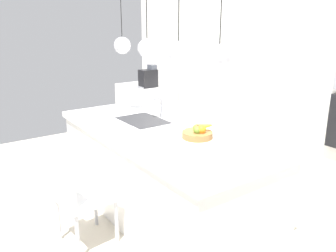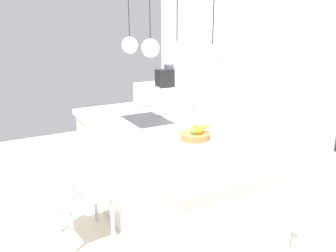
# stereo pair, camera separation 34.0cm
# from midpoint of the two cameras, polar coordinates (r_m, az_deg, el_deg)

# --- Properties ---
(floor) EXTENTS (6.60, 6.60, 0.00)m
(floor) POSITION_cam_midpoint_polar(r_m,az_deg,el_deg) (3.87, -3.47, -13.66)
(floor) COLOR beige
(floor) RESTS_ON ground
(back_wall) EXTENTS (6.00, 0.10, 2.60)m
(back_wall) POSITION_cam_midpoint_polar(r_m,az_deg,el_deg) (4.48, 14.61, 7.77)
(back_wall) COLOR silver
(back_wall) RESTS_ON ground
(kitchen_island) EXTENTS (2.49, 1.16, 0.92)m
(kitchen_island) POSITION_cam_midpoint_polar(r_m,az_deg,el_deg) (3.65, -3.60, -7.35)
(kitchen_island) COLOR white
(kitchen_island) RESTS_ON ground
(sink_basin) EXTENTS (0.56, 0.40, 0.02)m
(sink_basin) POSITION_cam_midpoint_polar(r_m,az_deg,el_deg) (3.80, -6.64, 0.82)
(sink_basin) COLOR #2D2D30
(sink_basin) RESTS_ON kitchen_island
(faucet) EXTENTS (0.02, 0.17, 0.22)m
(faucet) POSITION_cam_midpoint_polar(r_m,az_deg,el_deg) (3.87, -3.94, 3.42)
(faucet) COLOR silver
(faucet) RESTS_ON kitchen_island
(fruit_bowl) EXTENTS (0.28, 0.28, 0.14)m
(fruit_bowl) POSITION_cam_midpoint_polar(r_m,az_deg,el_deg) (3.19, 1.85, -1.16)
(fruit_bowl) COLOR #9E6B38
(fruit_bowl) RESTS_ON kitchen_island
(side_counter) EXTENTS (1.10, 0.60, 0.86)m
(side_counter) POSITION_cam_midpoint_polar(r_m,az_deg,el_deg) (6.24, -5.24, 2.49)
(side_counter) COLOR white
(side_counter) RESTS_ON ground
(coffee_machine) EXTENTS (0.20, 0.35, 0.38)m
(coffee_machine) POSITION_cam_midpoint_polar(r_m,az_deg,el_deg) (6.04, -4.84, 7.75)
(coffee_machine) COLOR black
(coffee_machine) RESTS_ON side_counter
(chair_near) EXTENTS (0.48, 0.48, 0.88)m
(chair_near) POSITION_cam_midpoint_polar(r_m,az_deg,el_deg) (3.27, -17.25, -10.48)
(chair_near) COLOR silver
(chair_near) RESTS_ON ground
(pendant_light_left) EXTENTS (0.19, 0.19, 0.79)m
(pendant_light_left) POSITION_cam_midpoint_polar(r_m,az_deg,el_deg) (4.03, -9.88, 12.73)
(pendant_light_left) COLOR silver
(pendant_light_center_left) EXTENTS (0.19, 0.19, 0.79)m
(pendant_light_center_left) POSITION_cam_midpoint_polar(r_m,az_deg,el_deg) (3.57, -6.19, 12.41)
(pendant_light_center_left) COLOR silver
(pendant_light_center_right) EXTENTS (0.19, 0.19, 0.79)m
(pendant_light_center_right) POSITION_cam_midpoint_polar(r_m,az_deg,el_deg) (3.13, -1.47, 11.93)
(pendant_light_center_right) COLOR silver
(pendant_light_right) EXTENTS (0.19, 0.19, 0.79)m
(pendant_light_right) POSITION_cam_midpoint_polar(r_m,az_deg,el_deg) (2.72, 4.71, 11.18)
(pendant_light_right) COLOR silver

